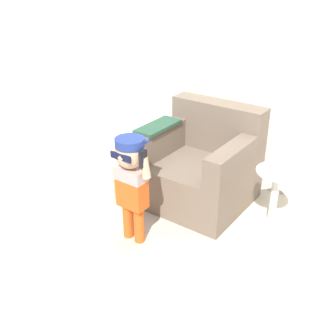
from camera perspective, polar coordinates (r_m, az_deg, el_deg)
ground_plane at (r=3.72m, az=6.26°, el=-5.63°), size 10.00×10.00×0.00m
wall_back at (r=3.77m, az=12.32°, el=15.82°), size 10.00×0.05×2.60m
armchair at (r=3.68m, az=4.77°, el=0.17°), size 0.94×0.89×0.89m
person_child at (r=3.00m, az=-5.38°, el=-0.94°), size 0.37×0.27×0.89m
side_table at (r=3.37m, az=15.19°, el=-3.65°), size 0.35×0.35×0.55m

